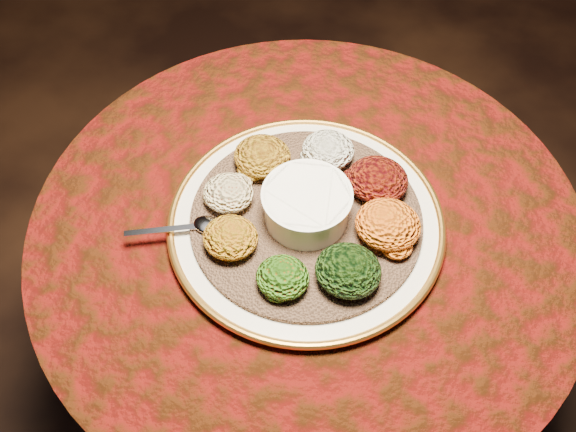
% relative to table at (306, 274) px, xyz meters
% --- Properties ---
extents(table, '(0.96, 0.96, 0.73)m').
position_rel_table_xyz_m(table, '(0.00, 0.00, 0.00)').
color(table, black).
rests_on(table, ground).
extents(platter, '(0.56, 0.56, 0.02)m').
position_rel_table_xyz_m(platter, '(0.00, -0.01, 0.19)').
color(platter, silver).
rests_on(platter, table).
extents(injera, '(0.52, 0.52, 0.01)m').
position_rel_table_xyz_m(injera, '(0.00, -0.01, 0.20)').
color(injera, brown).
rests_on(injera, platter).
extents(stew_bowl, '(0.15, 0.15, 0.06)m').
position_rel_table_xyz_m(stew_bowl, '(0.00, -0.01, 0.24)').
color(stew_bowl, white).
rests_on(stew_bowl, injera).
extents(spoon, '(0.14, 0.09, 0.01)m').
position_rel_table_xyz_m(spoon, '(-0.15, -0.10, 0.21)').
color(spoon, silver).
rests_on(spoon, injera).
extents(portion_ayib, '(0.09, 0.09, 0.04)m').
position_rel_table_xyz_m(portion_ayib, '(-0.01, 0.12, 0.23)').
color(portion_ayib, silver).
rests_on(portion_ayib, injera).
extents(portion_kitfo, '(0.11, 0.10, 0.05)m').
position_rel_table_xyz_m(portion_kitfo, '(0.09, 0.09, 0.23)').
color(portion_kitfo, black).
rests_on(portion_kitfo, injera).
extents(portion_tikil, '(0.11, 0.10, 0.05)m').
position_rel_table_xyz_m(portion_tikil, '(0.13, 0.01, 0.23)').
color(portion_tikil, orange).
rests_on(portion_tikil, injera).
extents(portion_gomen, '(0.10, 0.10, 0.05)m').
position_rel_table_xyz_m(portion_gomen, '(0.10, -0.10, 0.23)').
color(portion_gomen, black).
rests_on(portion_gomen, injera).
extents(portion_mixveg, '(0.08, 0.08, 0.04)m').
position_rel_table_xyz_m(portion_mixveg, '(0.01, -0.15, 0.23)').
color(portion_mixveg, '#923809').
rests_on(portion_mixveg, injera).
extents(portion_kik, '(0.09, 0.09, 0.04)m').
position_rel_table_xyz_m(portion_kik, '(-0.09, -0.11, 0.23)').
color(portion_kik, '#A95D0E').
rests_on(portion_kik, injera).
extents(portion_timatim, '(0.09, 0.08, 0.04)m').
position_rel_table_xyz_m(portion_timatim, '(-0.13, -0.03, 0.23)').
color(portion_timatim, maroon).
rests_on(portion_timatim, injera).
extents(portion_shiro, '(0.10, 0.10, 0.05)m').
position_rel_table_xyz_m(portion_shiro, '(-0.11, 0.06, 0.23)').
color(portion_shiro, '#A47513').
rests_on(portion_shiro, injera).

